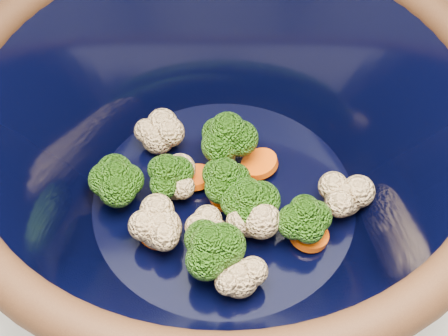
% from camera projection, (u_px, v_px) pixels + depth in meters
% --- Properties ---
extents(mixing_bowl, '(0.45, 0.45, 0.17)m').
position_uv_depth(mixing_bowl, '(224.00, 154.00, 0.46)').
color(mixing_bowl, black).
rests_on(mixing_bowl, counter).
extents(vegetable_pile, '(0.21, 0.17, 0.06)m').
position_uv_depth(vegetable_pile, '(218.00, 193.00, 0.48)').
color(vegetable_pile, '#608442').
rests_on(vegetable_pile, mixing_bowl).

